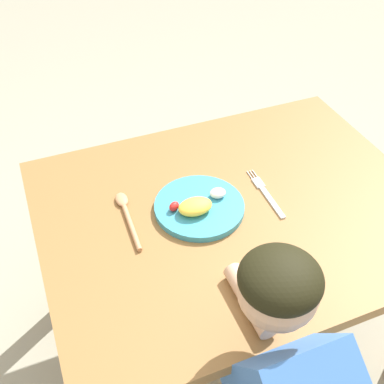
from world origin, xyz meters
The scene contains 5 objects.
ground_plane centered at (0.00, 0.00, 0.00)m, with size 8.00×8.00×0.00m, color #9C9882.
dining_table centered at (0.00, 0.00, 0.60)m, with size 1.11×0.87×0.67m.
plate centered at (-0.11, 0.03, 0.68)m, with size 0.26×0.26×0.06m.
fork centered at (0.10, 0.01, 0.67)m, with size 0.03×0.22×0.01m.
spoon centered at (-0.30, 0.08, 0.68)m, with size 0.04×0.23×0.02m.
Camera 1 is at (-0.48, -0.86, 1.61)m, focal length 44.18 mm.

